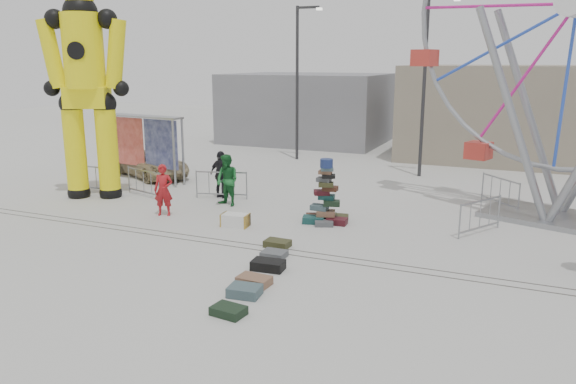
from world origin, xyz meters
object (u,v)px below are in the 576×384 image
at_px(lamp_post_right, 427,78).
at_px(pedestrian_black, 221,175).
at_px(banner_scaffold, 143,132).
at_px(barricade_dummy_c, 221,185).
at_px(parked_suv, 153,164).
at_px(pedestrian_red, 163,190).
at_px(suitcase_tower, 326,205).
at_px(lamp_post_left, 299,75).
at_px(pedestrian_green, 227,180).
at_px(ferris_wheel, 574,34).
at_px(steamer_trunk, 235,220).
at_px(barricade_wheel_front, 480,216).
at_px(crash_test_dummy, 86,82).
at_px(barricade_dummy_b, 144,183).
at_px(barricade_dummy_a, 96,179).
at_px(barricade_wheel_back, 500,192).

xyz_separation_m(lamp_post_right, pedestrian_black, (-6.46, -7.33, -3.56)).
relative_size(banner_scaffold, barricade_dummy_c, 2.05).
bearing_deg(barricade_dummy_c, parked_suv, 138.51).
bearing_deg(pedestrian_black, parked_suv, -12.69).
bearing_deg(barricade_dummy_c, pedestrian_red, -117.97).
distance_m(lamp_post_right, suitcase_tower, 9.89).
bearing_deg(lamp_post_left, pedestrian_black, -86.69).
xyz_separation_m(lamp_post_right, pedestrian_green, (-5.64, -8.32, -3.52)).
distance_m(ferris_wheel, steamer_trunk, 12.23).
relative_size(banner_scaffold, parked_suv, 0.96).
height_order(suitcase_tower, pedestrian_red, suitcase_tower).
distance_m(pedestrian_red, pedestrian_green, 2.46).
relative_size(lamp_post_right, suitcase_tower, 3.73).
relative_size(steamer_trunk, barricade_wheel_front, 0.44).
bearing_deg(crash_test_dummy, pedestrian_green, -13.48).
distance_m(suitcase_tower, pedestrian_red, 5.64).
xyz_separation_m(crash_test_dummy, banner_scaffold, (0.04, 3.21, -2.28)).
bearing_deg(pedestrian_green, barricade_dummy_b, -162.79).
bearing_deg(banner_scaffold, steamer_trunk, -27.01).
bearing_deg(banner_scaffold, barricade_dummy_b, -48.32).
relative_size(suitcase_tower, parked_suv, 0.50).
bearing_deg(ferris_wheel, pedestrian_green, -148.94).
height_order(barricade_dummy_a, barricade_dummy_c, same).
bearing_deg(barricade_dummy_b, barricade_wheel_back, 33.92).
relative_size(pedestrian_green, parked_suv, 0.45).
bearing_deg(pedestrian_green, banner_scaffold, 173.47).
height_order(crash_test_dummy, pedestrian_black, crash_test_dummy).
bearing_deg(pedestrian_black, pedestrian_red, 91.86).
height_order(lamp_post_right, crash_test_dummy, crash_test_dummy).
distance_m(crash_test_dummy, pedestrian_green, 6.58).
xyz_separation_m(lamp_post_left, barricade_wheel_front, (10.26, -10.23, -3.93)).
relative_size(lamp_post_right, banner_scaffold, 1.95).
bearing_deg(pedestrian_black, banner_scaffold, -3.78).
distance_m(barricade_dummy_b, pedestrian_black, 3.13).
height_order(barricade_dummy_a, pedestrian_red, pedestrian_red).
bearing_deg(barricade_dummy_c, steamer_trunk, -69.24).
bearing_deg(barricade_dummy_b, steamer_trunk, -5.22).
bearing_deg(pedestrian_green, barricade_wheel_back, 38.98).
bearing_deg(barricade_dummy_a, barricade_dummy_c, 9.56).
xyz_separation_m(barricade_dummy_b, pedestrian_red, (2.38, -1.99, 0.35)).
relative_size(barricade_dummy_b, barricade_wheel_back, 1.00).
relative_size(lamp_post_left, suitcase_tower, 3.73).
bearing_deg(pedestrian_green, ferris_wheel, 29.83).
xyz_separation_m(barricade_dummy_c, barricade_wheel_back, (10.03, 2.98, 0.00)).
bearing_deg(pedestrian_red, pedestrian_green, 35.71).
bearing_deg(lamp_post_left, barricade_wheel_back, -31.32).
relative_size(steamer_trunk, pedestrian_green, 0.46).
bearing_deg(barricade_dummy_a, ferris_wheel, 7.30).
relative_size(barricade_dummy_a, pedestrian_red, 1.11).
distance_m(lamp_post_left, suitcase_tower, 12.84).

